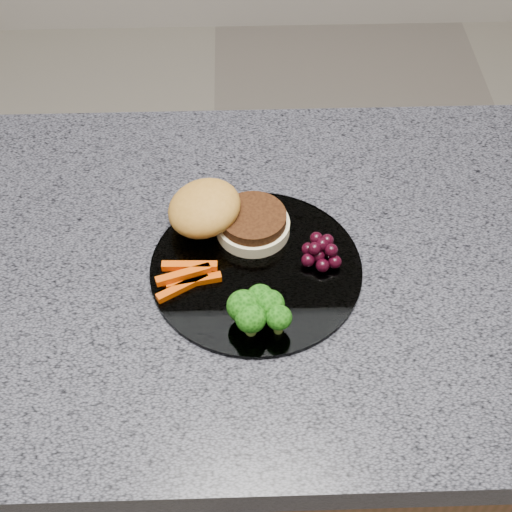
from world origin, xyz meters
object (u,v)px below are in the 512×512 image
at_px(island_cabinet, 197,436).
at_px(grape_bunch, 321,251).
at_px(plate, 256,268).
at_px(burger, 222,216).

bearing_deg(island_cabinet, grape_bunch, -1.14).
bearing_deg(plate, island_cabinet, 171.78).
xyz_separation_m(island_cabinet, grape_bunch, (0.18, -0.00, 0.49)).
bearing_deg(island_cabinet, burger, 40.05).
distance_m(burger, grape_bunch, 0.13).
xyz_separation_m(plate, burger, (-0.04, 0.07, 0.02)).
distance_m(plate, burger, 0.08).
relative_size(island_cabinet, grape_bunch, 23.39).
distance_m(plate, grape_bunch, 0.08).
relative_size(plate, burger, 1.67).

